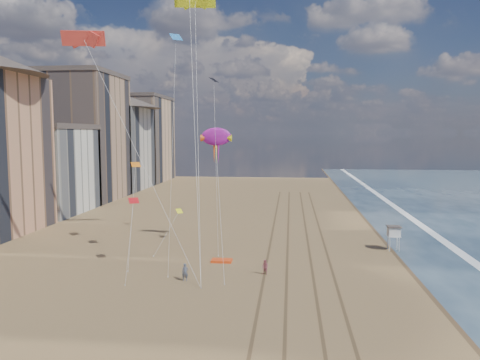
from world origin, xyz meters
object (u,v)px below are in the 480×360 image
Objects in this scene: kite_flyer_a at (185,272)px; grounded_kite at (222,261)px; show_kite at (216,137)px; kite_flyer_b at (265,267)px; lifeguard_stand at (394,232)px.

grounded_kite is at bearing 66.50° from kite_flyer_a.
grounded_kite is 0.11× the size of show_kite.
show_kite is 12.23× the size of kite_flyer_a.
show_kite is at bearing 102.36° from grounded_kite.
kite_flyer_b is at bearing -60.83° from show_kite.
show_kite is 21.35m from kite_flyer_a.
kite_flyer_a reaches higher than kite_flyer_b.
kite_flyer_b is (-16.06, -12.33, -1.64)m from lifeguard_stand.
grounded_kite is 17.12m from show_kite.
show_kite reaches higher than kite_flyer_b.
kite_flyer_b reaches higher than grounded_kite.
kite_flyer_b is (5.41, -4.52, 0.68)m from grounded_kite.
lifeguard_stand is 28.68m from kite_flyer_a.
kite_flyer_b is (8.13, 3.01, -0.09)m from kite_flyer_a.
show_kite is (-1.99, 8.74, 14.58)m from grounded_kite.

